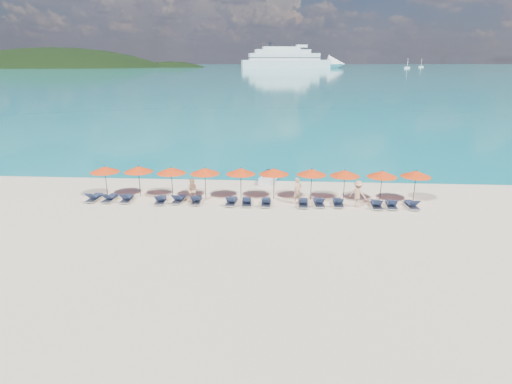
{
  "coord_description": "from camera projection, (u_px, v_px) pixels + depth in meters",
  "views": [
    {
      "loc": [
        1.75,
        -23.55,
        9.43
      ],
      "look_at": [
        0.0,
        3.0,
        1.2
      ],
      "focal_mm": 30.0,
      "sensor_mm": 36.0,
      "label": 1
    }
  ],
  "objects": [
    {
      "name": "beachgoer_b",
      "position": [
        193.0,
        191.0,
        29.22
      ],
      "size": [
        0.87,
        0.53,
        1.73
      ],
      "primitive_type": "imported",
      "rotation": [
        0.0,
        0.0,
        -0.06
      ],
      "color": "tan",
      "rests_on": "ground"
    },
    {
      "name": "lounger_12",
      "position": [
        376.0,
        204.0,
        28.46
      ],
      "size": [
        0.72,
        1.73,
        0.66
      ],
      "rotation": [
        0.0,
        0.0,
        -0.06
      ],
      "color": "silver",
      "rests_on": "ground"
    },
    {
      "name": "cruise_ship",
      "position": [
        295.0,
        60.0,
        506.97
      ],
      "size": [
        126.36,
        44.6,
        34.78
      ],
      "rotation": [
        0.0,
        0.0,
        0.2
      ],
      "color": "white",
      "rests_on": "ground"
    },
    {
      "name": "umbrella_6",
      "position": [
        312.0,
        172.0,
        29.58
      ],
      "size": [
        2.1,
        2.1,
        2.28
      ],
      "color": "black",
      "rests_on": "ground"
    },
    {
      "name": "beachgoer_a",
      "position": [
        298.0,
        191.0,
        28.99
      ],
      "size": [
        0.8,
        0.75,
        1.85
      ],
      "primitive_type": "imported",
      "rotation": [
        0.0,
        0.0,
        0.63
      ],
      "color": "tan",
      "rests_on": "ground"
    },
    {
      "name": "umbrella_9",
      "position": [
        416.0,
        174.0,
        29.11
      ],
      "size": [
        2.1,
        2.1,
        2.28
      ],
      "color": "black",
      "rests_on": "ground"
    },
    {
      "name": "umbrella_1",
      "position": [
        138.0,
        169.0,
        30.36
      ],
      "size": [
        2.1,
        2.1,
        2.28
      ],
      "color": "black",
      "rests_on": "ground"
    },
    {
      "name": "headland_main",
      "position": [
        58.0,
        97.0,
        570.18
      ],
      "size": [
        374.0,
        242.0,
        126.5
      ],
      "color": "black",
      "rests_on": "ground"
    },
    {
      "name": "lounger_2",
      "position": [
        127.0,
        198.0,
        29.72
      ],
      "size": [
        0.74,
        1.74,
        0.66
      ],
      "rotation": [
        0.0,
        0.0,
        0.07
      ],
      "color": "silver",
      "rests_on": "ground"
    },
    {
      "name": "umbrella_3",
      "position": [
        205.0,
        171.0,
        29.86
      ],
      "size": [
        2.1,
        2.1,
        2.28
      ],
      "color": "black",
      "rests_on": "ground"
    },
    {
      "name": "sailboat_near",
      "position": [
        407.0,
        67.0,
        502.03
      ],
      "size": [
        6.33,
        2.11,
        11.6
      ],
      "color": "white",
      "rests_on": "ground"
    },
    {
      "name": "lounger_7",
      "position": [
        247.0,
        202.0,
        28.99
      ],
      "size": [
        0.75,
        1.74,
        0.66
      ],
      "rotation": [
        0.0,
        0.0,
        0.08
      ],
      "color": "silver",
      "rests_on": "ground"
    },
    {
      "name": "umbrella_0",
      "position": [
        105.0,
        169.0,
        30.28
      ],
      "size": [
        2.1,
        2.1,
        2.28
      ],
      "color": "black",
      "rests_on": "ground"
    },
    {
      "name": "lounger_9",
      "position": [
        303.0,
        203.0,
        28.77
      ],
      "size": [
        0.68,
        1.72,
        0.66
      ],
      "rotation": [
        0.0,
        0.0,
        -0.04
      ],
      "color": "silver",
      "rests_on": "ground"
    },
    {
      "name": "jetski",
      "position": [
        268.0,
        178.0,
        34.31
      ],
      "size": [
        1.46,
        2.69,
        0.91
      ],
      "rotation": [
        0.0,
        0.0,
        -0.21
      ],
      "color": "white",
      "rests_on": "ground"
    },
    {
      "name": "lounger_4",
      "position": [
        179.0,
        199.0,
        29.54
      ],
      "size": [
        0.74,
        1.74,
        0.66
      ],
      "rotation": [
        0.0,
        0.0,
        -0.07
      ],
      "color": "silver",
      "rests_on": "ground"
    },
    {
      "name": "lounger_1",
      "position": [
        110.0,
        198.0,
        29.79
      ],
      "size": [
        0.75,
        1.74,
        0.66
      ],
      "rotation": [
        0.0,
        0.0,
        -0.08
      ],
      "color": "silver",
      "rests_on": "ground"
    },
    {
      "name": "sailboat_far",
      "position": [
        421.0,
        66.0,
        573.32
      ],
      "size": [
        6.14,
        2.05,
        11.26
      ],
      "color": "white",
      "rests_on": "ground"
    },
    {
      "name": "umbrella_7",
      "position": [
        345.0,
        173.0,
        29.27
      ],
      "size": [
        2.1,
        2.1,
        2.28
      ],
      "color": "black",
      "rests_on": "ground"
    },
    {
      "name": "umbrella_8",
      "position": [
        382.0,
        174.0,
        29.06
      ],
      "size": [
        2.1,
        2.1,
        2.28
      ],
      "color": "black",
      "rests_on": "ground"
    },
    {
      "name": "sea",
      "position": [
        284.0,
        66.0,
        654.47
      ],
      "size": [
        1600.0,
        1300.0,
        0.01
      ],
      "primitive_type": "cube",
      "color": "#1FA9B2",
      "rests_on": "ground"
    },
    {
      "name": "umbrella_5",
      "position": [
        274.0,
        171.0,
        29.74
      ],
      "size": [
        2.1,
        2.1,
        2.28
      ],
      "color": "black",
      "rests_on": "ground"
    },
    {
      "name": "lounger_6",
      "position": [
        232.0,
        201.0,
        29.09
      ],
      "size": [
        0.72,
        1.74,
        0.66
      ],
      "rotation": [
        0.0,
        0.0,
        -0.06
      ],
      "color": "silver",
      "rests_on": "ground"
    },
    {
      "name": "lounger_5",
      "position": [
        196.0,
        200.0,
        29.35
      ],
      "size": [
        0.71,
        1.73,
        0.66
      ],
      "rotation": [
        0.0,
        0.0,
        0.05
      ],
      "color": "silver",
      "rests_on": "ground"
    },
    {
      "name": "lounger_11",
      "position": [
        338.0,
        202.0,
        28.82
      ],
      "size": [
        0.65,
        1.71,
        0.66
      ],
      "rotation": [
        0.0,
        0.0,
        -0.02
      ],
      "color": "silver",
      "rests_on": "ground"
    },
    {
      "name": "headland_small",
      "position": [
        173.0,
        94.0,
        578.93
      ],
      "size": [
        162.0,
        126.0,
        85.5
      ],
      "color": "black",
      "rests_on": "ground"
    },
    {
      "name": "lounger_13",
      "position": [
        391.0,
        204.0,
        28.47
      ],
      "size": [
        0.75,
        1.74,
        0.66
      ],
      "rotation": [
        0.0,
        0.0,
        -0.07
      ],
      "color": "silver",
      "rests_on": "ground"
    },
    {
      "name": "lounger_14",
      "position": [
        411.0,
        205.0,
        28.41
      ],
      "size": [
        0.75,
        1.74,
        0.66
      ],
      "rotation": [
        0.0,
        0.0,
        0.08
      ],
      "color": "silver",
      "rests_on": "ground"
    },
    {
      "name": "lounger_8",
      "position": [
        266.0,
        202.0,
        28.91
      ],
      "size": [
        0.63,
        1.7,
        0.66
      ],
      "rotation": [
        0.0,
        0.0,
        0.01
      ],
      "color": "silver",
      "rests_on": "ground"
    },
    {
      "name": "lounger_3",
      "position": [
        161.0,
        200.0,
        29.37
      ],
      "size": [
        0.78,
        1.75,
        0.66
      ],
      "rotation": [
        0.0,
        0.0,
        0.1
      ],
      "color": "silver",
      "rests_on": "ground"
    },
    {
      "name": "lounger_10",
      "position": [
        319.0,
        202.0,
        28.87
      ],
      "size": [
        0.74,
        1.74,
        0.66
      ],
      "rotation": [
        0.0,
        0.0,
        0.07
      ],
      "color": "silver",
      "rests_on": "ground"
    },
    {
      "name": "ground",
      "position": [
        253.0,
        226.0,
        25.35
      ],
      "size": [
        1400.0,
        1400.0,
        0.0
      ],
      "primitive_type": "plane",
      "color": "beige"
    },
    {
      "name": "beachgoer_c",
      "position": [
        358.0,
        194.0,
        28.39
      ],
      "size": [
        1.29,
        1.06,
        1.82
      ],
      "primitive_type": "imported",
      "rotation": [
        0.0,
        0.0,
        2.62
      ],
      "color": "tan",
      "rests_on": "ground"
    },
    {
      "name": "umbrella_2",
      "position": [
        171.0,
        170.0,
        30.0
      ],
      "size": [
        2.1,
        2.1,
        2.28
      ],
      "color": "black",
      "rests_on": "ground"
    },
    {
      "name": "umbrella_4",
      "position": [
        241.0,
        171.0,
        29.79
      ],
      "size": [
        2.1,
        2.1,
        2.28
      ],
      "color": "black",
      "rests_on": "ground"
    },
    {
      "name": "lounger_0",
      "position": [
        94.0,
        197.0,
        29.89
      ],
      "size": [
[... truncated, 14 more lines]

